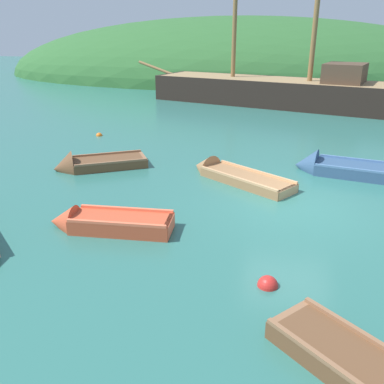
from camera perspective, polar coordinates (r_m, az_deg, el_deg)
ground_plane at (r=11.69m, az=13.78°, el=-1.87°), size 120.00×120.00×0.00m
shore_hill at (r=45.90m, az=6.39°, el=15.73°), size 50.55×26.66×11.79m
sailing_ship at (r=27.80m, az=11.32°, el=12.95°), size 17.98×8.04×11.66m
rowboat_outer_left at (r=13.49m, az=5.40°, el=2.20°), size 3.76×3.00×0.99m
rowboat_outer_right at (r=10.23m, az=-11.92°, el=-4.42°), size 3.09×1.12×0.88m
rowboat_near_dock at (r=14.77m, az=19.89°, el=2.89°), size 3.78×1.96×1.23m
rowboat_center at (r=14.87m, az=-13.62°, el=3.56°), size 3.34×2.64×1.18m
buoy_red at (r=8.13m, az=10.41°, el=-12.63°), size 0.40×0.40×0.40m
buoy_orange at (r=19.52m, az=-12.71°, el=7.60°), size 0.29×0.29×0.29m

